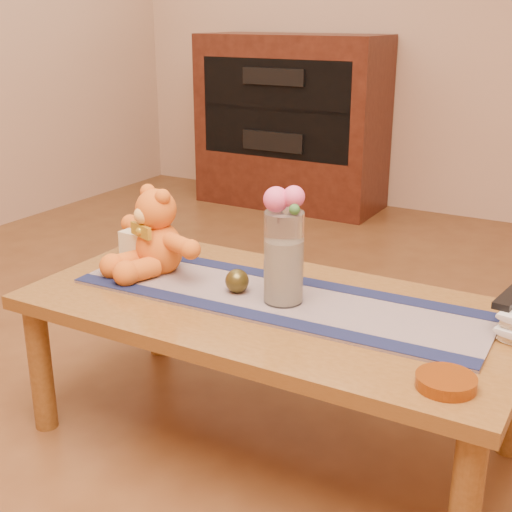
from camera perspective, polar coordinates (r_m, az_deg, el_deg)
The scene contains 29 objects.
floor at distance 2.18m, azimuth 1.18°, elevation -14.74°, with size 5.50×5.50×0.00m, color brown.
coffee_table_top at distance 1.97m, azimuth 1.26°, elevation -4.35°, with size 1.40×0.70×0.04m, color brown.
table_leg_fl at distance 2.23m, azimuth -17.32°, elevation -8.77°, with size 0.07×0.07×0.41m, color brown.
table_leg_fr at distance 1.67m, azimuth 16.82°, elevation -19.32°, with size 0.07×0.07×0.41m, color brown.
table_leg_bl at distance 2.61m, azimuth -8.12°, elevation -3.79°, with size 0.07×0.07×0.41m, color brown.
persian_runner at distance 1.98m, azimuth 1.71°, elevation -3.46°, with size 1.20×0.35×0.01m, color #1A224A.
runner_border_near at distance 1.86m, azimuth -0.28°, elevation -4.85°, with size 1.20×0.06×0.00m, color #13193B.
runner_border_far at distance 2.10m, azimuth 3.47°, elevation -1.98°, with size 1.20×0.06×0.00m, color #13193B.
teddy_bear at distance 2.17m, azimuth -8.04°, elevation 2.04°, with size 0.37×0.31×0.25m, color orange, non-canonical shape.
pillar_candle at distance 2.25m, azimuth -9.56°, elevation 0.74°, with size 0.09×0.09×0.11m, color beige.
candle_wick at distance 2.24m, azimuth -9.64°, elevation 2.23°, with size 0.00×0.00×0.01m, color black.
glass_vase at distance 1.91m, azimuth 2.30°, elevation -0.14°, with size 0.11×0.11×0.26m, color silver.
potpourri_fill at distance 1.92m, azimuth 2.28°, elevation -1.23°, with size 0.09×0.09×0.18m, color beige.
rose_left at distance 1.86m, azimuth 1.67°, elevation 4.68°, with size 0.07×0.07×0.07m, color #EB5387.
rose_right at distance 1.85m, azimuth 3.13°, elevation 4.90°, with size 0.06×0.06×0.06m, color #EB5387.
blue_flower_back at distance 1.88m, azimuth 3.13°, elevation 4.66°, with size 0.04×0.04×0.04m, color #4D4FA7.
blue_flower_side at distance 1.89m, azimuth 1.83°, elevation 4.48°, with size 0.04×0.04×0.04m, color #4D4FA7.
leaf_sprig at distance 1.83m, azimuth 3.18°, elevation 3.85°, with size 0.03×0.03×0.03m, color #33662D.
bronze_ball at distance 2.00m, azimuth -1.57°, elevation -2.06°, with size 0.07×0.07×0.07m, color #453D17.
book_bottom at distance 1.93m, azimuth 20.09°, elevation -5.19°, with size 0.17×0.22×0.02m, color beige.
book_lower at distance 1.92m, azimuth 20.26°, elevation -4.74°, with size 0.16×0.22×0.02m, color beige.
book_upper at distance 1.92m, azimuth 20.08°, elevation -4.08°, with size 0.17×0.22×0.02m, color beige.
tv_remote at distance 1.89m, azimuth 20.25°, elevation -3.24°, with size 0.04×0.16×0.02m, color black.
amber_dish at distance 1.59m, azimuth 15.37°, elevation -9.97°, with size 0.13×0.13×0.03m, color #BF5914.
media_cabinet at distance 4.61m, azimuth 2.95°, elevation 10.96°, with size 1.20×0.50×1.10m, color black.
cabinet_cavity at distance 4.39m, azimuth 1.55°, elevation 12.00°, with size 1.02×0.03×0.61m, color black.
cabinet_shelf at distance 4.46m, azimuth 2.08°, elevation 12.12°, with size 1.02×0.20×0.03m, color black.
stereo_upper at distance 4.46m, azimuth 2.24°, elevation 14.67°, with size 0.42×0.28×0.10m, color black.
stereo_lower at distance 4.51m, azimuth 2.17°, elevation 9.65°, with size 0.42×0.28×0.12m, color black.
Camera 1 is at (0.86, -1.59, 1.22)m, focal length 48.57 mm.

